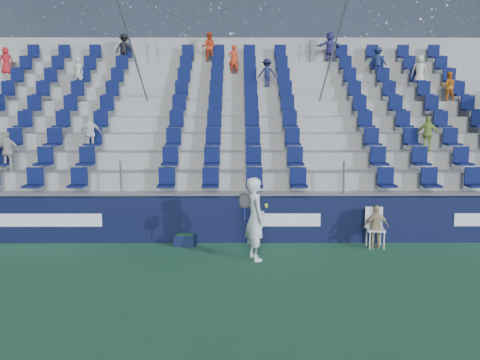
% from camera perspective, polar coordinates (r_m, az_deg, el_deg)
% --- Properties ---
extents(ground, '(70.00, 70.00, 0.00)m').
position_cam_1_polar(ground, '(11.23, -0.97, -10.67)').
color(ground, '#2A6341').
rests_on(ground, ground).
extents(sponsor_wall, '(24.00, 0.32, 1.20)m').
position_cam_1_polar(sponsor_wall, '(14.11, -0.81, -4.22)').
color(sponsor_wall, black).
rests_on(sponsor_wall, ground).
extents(grandstand, '(24.00, 8.17, 6.63)m').
position_cam_1_polar(grandstand, '(18.94, -0.68, 3.64)').
color(grandstand, '#A2A29D').
rests_on(grandstand, ground).
extents(tennis_player, '(0.73, 0.82, 1.94)m').
position_cam_1_polar(tennis_player, '(12.45, 1.62, -4.14)').
color(tennis_player, silver).
rests_on(tennis_player, ground).
extents(line_judge_chair, '(0.48, 0.49, 1.01)m').
position_cam_1_polar(line_judge_chair, '(14.07, 14.17, -4.61)').
color(line_judge_chair, white).
rests_on(line_judge_chair, ground).
extents(line_judge, '(0.67, 0.34, 1.10)m').
position_cam_1_polar(line_judge, '(13.93, 14.32, -4.85)').
color(line_judge, tan).
rests_on(line_judge, ground).
extents(ball_bin, '(0.58, 0.43, 0.30)m').
position_cam_1_polar(ball_bin, '(13.89, -5.84, -6.33)').
color(ball_bin, '#10193C').
rests_on(ball_bin, ground).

